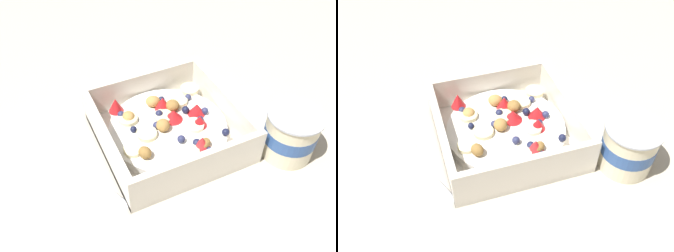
% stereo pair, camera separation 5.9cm
% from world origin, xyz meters
% --- Properties ---
extents(ground_plane, '(2.40, 2.40, 0.00)m').
position_xyz_m(ground_plane, '(0.00, 0.00, 0.00)').
color(ground_plane, beige).
extents(fruit_bowl, '(0.22, 0.22, 0.07)m').
position_xyz_m(fruit_bowl, '(-0.02, -0.02, 0.02)').
color(fruit_bowl, white).
rests_on(fruit_bowl, ground).
extents(spoon, '(0.09, 0.17, 0.01)m').
position_xyz_m(spoon, '(0.13, -0.03, 0.00)').
color(spoon, silver).
rests_on(spoon, ground).
extents(yogurt_cup, '(0.08, 0.08, 0.08)m').
position_xyz_m(yogurt_cup, '(-0.18, 0.09, 0.04)').
color(yogurt_cup, beige).
rests_on(yogurt_cup, ground).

